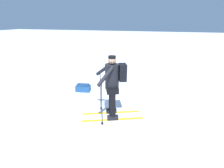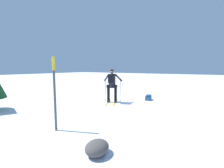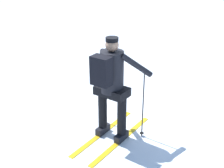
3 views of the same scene
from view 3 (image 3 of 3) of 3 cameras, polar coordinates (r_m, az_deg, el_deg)
The scene contains 2 objects.
ground_plane at distance 6.21m, azimuth 2.53°, elevation -4.84°, with size 80.00×80.00×0.00m, color white.
skier at distance 4.91m, azimuth -0.16°, elevation 0.30°, with size 1.76×1.19×1.75m.
Camera 3 is at (-3.13, -4.42, 3.04)m, focal length 50.00 mm.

